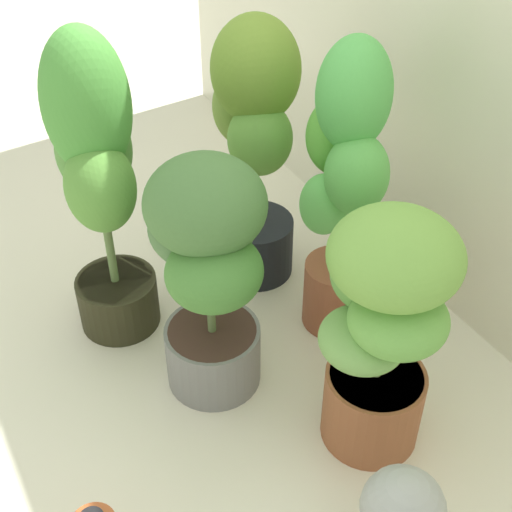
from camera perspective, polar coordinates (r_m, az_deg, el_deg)
The scene contains 6 objects.
ground_plane at distance 2.00m, azimuth -5.64°, elevation -10.52°, with size 8.00×8.00×0.00m, color silver.
potted_plant_back_center at distance 1.88m, azimuth 7.11°, elevation 6.29°, with size 0.38×0.30×0.89m.
potted_plant_front_left at distance 1.90m, azimuth -12.59°, elevation 6.46°, with size 0.40×0.28×0.92m.
potted_plant_back_right at distance 1.63m, azimuth 10.16°, elevation -5.08°, with size 0.42×0.38×0.68m.
potted_plant_back_left at distance 2.08m, azimuth -0.14°, elevation 9.74°, with size 0.40×0.31×0.85m.
potted_plant_center at distance 1.74m, azimuth -3.86°, elevation -0.30°, with size 0.44×0.40×0.70m.
Camera 1 is at (1.22, -0.48, 1.51)m, focal length 49.78 mm.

